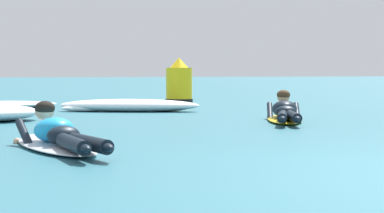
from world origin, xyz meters
name	(u,v)px	position (x,y,z in m)	size (l,w,h in m)	color
ground_plane	(179,110)	(0.00, 10.00, 0.00)	(120.00, 120.00, 0.00)	#2D6B7A
surfer_near	(58,137)	(-2.91, 2.73, 0.13)	(1.02, 2.57, 0.54)	silver
surfer_far	(285,113)	(0.85, 6.12, 0.14)	(1.18, 2.58, 0.54)	yellow
whitewater_mid_right	(130,106)	(-1.07, 9.60, 0.11)	(2.86, 1.61, 0.25)	white
whitewater_far_band	(3,105)	(-3.49, 11.63, 0.07)	(2.36, 1.20, 0.15)	white
channel_marker_buoy	(179,85)	(0.59, 12.59, 0.45)	(0.65, 0.65, 1.10)	yellow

